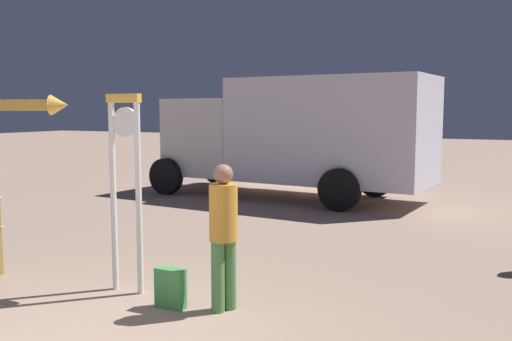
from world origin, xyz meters
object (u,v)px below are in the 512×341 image
object	(u,v)px
arrow_sign	(17,146)
person_near_clock	(224,230)
standing_clock	(126,175)
backpack	(171,289)
box_truck_near	(299,133)

from	to	relation	value
arrow_sign	person_near_clock	world-z (taller)	arrow_sign
standing_clock	arrow_sign	xyz separation A→B (m)	(-1.60, -0.11, 0.29)
standing_clock	person_near_clock	xyz separation A→B (m)	(1.32, -0.06, -0.50)
standing_clock	person_near_clock	distance (m)	1.41
standing_clock	arrow_sign	world-z (taller)	arrow_sign
backpack	box_truck_near	world-z (taller)	box_truck_near
backpack	box_truck_near	xyz separation A→B (m)	(-1.62, 7.68, 1.35)
person_near_clock	backpack	xyz separation A→B (m)	(-0.54, -0.19, -0.66)
standing_clock	backpack	size ratio (longest dim) A/B	5.29
box_truck_near	person_near_clock	bearing A→B (deg)	-73.93
backpack	person_near_clock	bearing A→B (deg)	19.09
person_near_clock	box_truck_near	bearing A→B (deg)	106.07
person_near_clock	backpack	bearing A→B (deg)	-160.91
person_near_clock	box_truck_near	size ratio (longest dim) A/B	0.23
standing_clock	backpack	distance (m)	1.42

